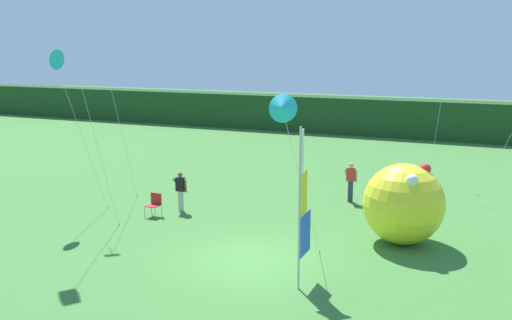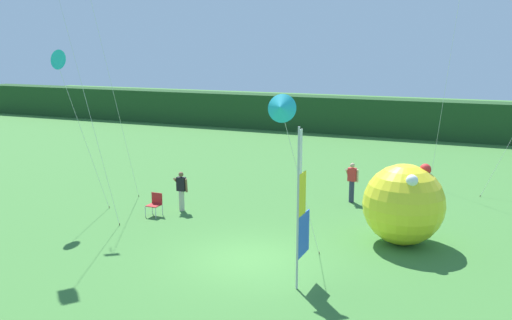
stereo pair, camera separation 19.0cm
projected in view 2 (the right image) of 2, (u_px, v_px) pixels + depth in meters
The scene contains 9 objects.
ground_plane at pixel (249, 259), 17.81m from camera, with size 120.00×120.00×0.00m, color #3D7533.
distant_treeline at pixel (398, 118), 41.64m from camera, with size 80.00×2.40×2.73m, color #1E421E.
banner_flag at pixel (301, 211), 15.48m from camera, with size 0.06×1.03×4.53m.
person_near_banner at pixel (181, 190), 22.88m from camera, with size 0.55×0.48×1.61m.
person_mid_field at pixel (352, 181), 24.12m from camera, with size 0.55×0.48×1.72m.
inflatable_balloon at pixel (404, 204), 18.97m from camera, with size 2.75×2.75×2.77m.
folding_chair at pixel (155, 203), 22.30m from camera, with size 0.51×0.51×0.89m.
kite_cyan_delta_4 at pixel (281, 108), 16.18m from camera, with size 1.23×1.88×5.30m.
kite_cyan_delta_5 at pixel (56, 60), 21.84m from camera, with size 1.61×1.40×6.49m.
Camera 2 is at (6.90, -15.35, 6.62)m, focal length 39.68 mm.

